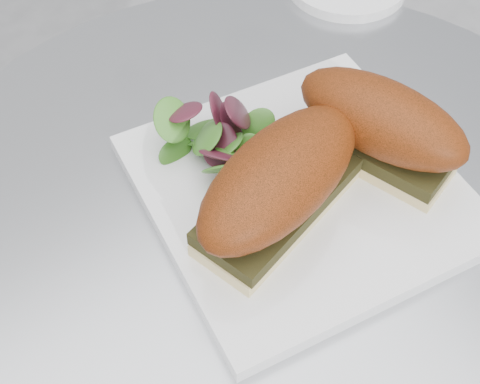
# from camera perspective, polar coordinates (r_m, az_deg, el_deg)

# --- Properties ---
(table) EXTENTS (0.70, 0.70, 0.73)m
(table) POSITION_cam_1_polar(r_m,az_deg,el_deg) (0.79, 2.36, -13.32)
(table) COLOR #AAACB1
(table) RESTS_ON ground
(plate) EXTENTS (0.30, 0.30, 0.02)m
(plate) POSITION_cam_1_polar(r_m,az_deg,el_deg) (0.59, 5.21, 0.21)
(plate) COLOR white
(plate) RESTS_ON table
(sandwich_left) EXTENTS (0.19, 0.13, 0.08)m
(sandwich_left) POSITION_cam_1_polar(r_m,az_deg,el_deg) (0.53, 3.38, 0.73)
(sandwich_left) COLOR beige
(sandwich_left) RESTS_ON plate
(sandwich_right) EXTENTS (0.12, 0.17, 0.08)m
(sandwich_right) POSITION_cam_1_polar(r_m,az_deg,el_deg) (0.59, 11.88, 5.60)
(sandwich_right) COLOR beige
(sandwich_right) RESTS_ON plate
(salad) EXTENTS (0.09, 0.09, 0.05)m
(salad) POSITION_cam_1_polar(r_m,az_deg,el_deg) (0.60, -1.69, 5.58)
(salad) COLOR #44872C
(salad) RESTS_ON plate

